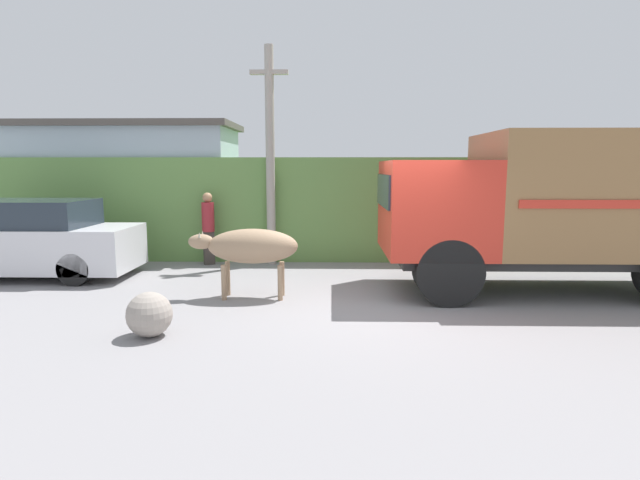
{
  "coord_description": "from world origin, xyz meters",
  "views": [
    {
      "loc": [
        -0.87,
        -8.27,
        2.36
      ],
      "look_at": [
        -1.07,
        0.85,
        1.02
      ],
      "focal_mm": 28.0,
      "sensor_mm": 36.0,
      "label": 1
    }
  ],
  "objects_px": {
    "pedestrian_on_hill": "(208,224)",
    "utility_pole": "(270,152)",
    "parked_suv": "(25,240)",
    "cargo_truck": "(558,203)",
    "brown_cow": "(250,247)",
    "roadside_rock": "(149,314)"
  },
  "relations": [
    {
      "from": "parked_suv",
      "to": "roadside_rock",
      "type": "distance_m",
      "value": 5.52
    },
    {
      "from": "brown_cow",
      "to": "roadside_rock",
      "type": "height_order",
      "value": "brown_cow"
    },
    {
      "from": "cargo_truck",
      "to": "utility_pole",
      "type": "height_order",
      "value": "utility_pole"
    },
    {
      "from": "roadside_rock",
      "to": "parked_suv",
      "type": "bearing_deg",
      "value": 137.19
    },
    {
      "from": "parked_suv",
      "to": "pedestrian_on_hill",
      "type": "height_order",
      "value": "pedestrian_on_hill"
    },
    {
      "from": "pedestrian_on_hill",
      "to": "utility_pole",
      "type": "bearing_deg",
      "value": 160.05
    },
    {
      "from": "parked_suv",
      "to": "pedestrian_on_hill",
      "type": "relative_size",
      "value": 2.68
    },
    {
      "from": "pedestrian_on_hill",
      "to": "utility_pole",
      "type": "height_order",
      "value": "utility_pole"
    },
    {
      "from": "pedestrian_on_hill",
      "to": "roadside_rock",
      "type": "relative_size",
      "value": 2.76
    },
    {
      "from": "brown_cow",
      "to": "parked_suv",
      "type": "xyz_separation_m",
      "value": [
        -5.12,
        1.61,
        -0.13
      ]
    },
    {
      "from": "brown_cow",
      "to": "parked_suv",
      "type": "height_order",
      "value": "parked_suv"
    },
    {
      "from": "cargo_truck",
      "to": "brown_cow",
      "type": "xyz_separation_m",
      "value": [
        -5.67,
        -0.55,
        -0.75
      ]
    },
    {
      "from": "brown_cow",
      "to": "pedestrian_on_hill",
      "type": "bearing_deg",
      "value": 120.55
    },
    {
      "from": "roadside_rock",
      "to": "cargo_truck",
      "type": "bearing_deg",
      "value": 21.62
    },
    {
      "from": "pedestrian_on_hill",
      "to": "brown_cow",
      "type": "bearing_deg",
      "value": 91.34
    },
    {
      "from": "cargo_truck",
      "to": "pedestrian_on_hill",
      "type": "distance_m",
      "value": 7.67
    },
    {
      "from": "utility_pole",
      "to": "roadside_rock",
      "type": "bearing_deg",
      "value": -101.35
    },
    {
      "from": "cargo_truck",
      "to": "parked_suv",
      "type": "height_order",
      "value": "cargo_truck"
    },
    {
      "from": "utility_pole",
      "to": "roadside_rock",
      "type": "relative_size",
      "value": 8.15
    },
    {
      "from": "cargo_truck",
      "to": "roadside_rock",
      "type": "xyz_separation_m",
      "value": [
        -6.76,
        -2.68,
        -1.37
      ]
    },
    {
      "from": "cargo_truck",
      "to": "utility_pole",
      "type": "bearing_deg",
      "value": 155.75
    },
    {
      "from": "pedestrian_on_hill",
      "to": "utility_pole",
      "type": "xyz_separation_m",
      "value": [
        1.52,
        0.13,
        1.72
      ]
    }
  ]
}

